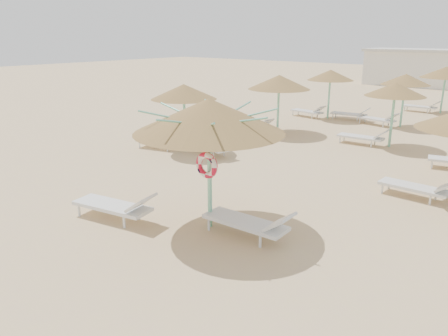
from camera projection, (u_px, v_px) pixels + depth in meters
The scene contains 6 objects.
ground at pixel (210, 227), 10.65m from camera, with size 120.00×120.00×0.00m, color tan.
main_palapa at pixel (209, 116), 9.91m from camera, with size 3.50×3.50×3.13m.
lounger_main_a at pixel (117, 206), 10.94m from camera, with size 2.36×1.10×0.83m.
lounger_main_b at pixel (250, 222), 10.00m from camera, with size 2.23×0.75×0.80m.
palapa_field at pixel (436, 93), 16.92m from camera, with size 19.65×18.82×2.72m.
service_hut at pixel (414, 67), 39.63m from camera, with size 8.40×4.40×3.25m.
Camera 1 is at (6.46, -7.32, 4.51)m, focal length 35.00 mm.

